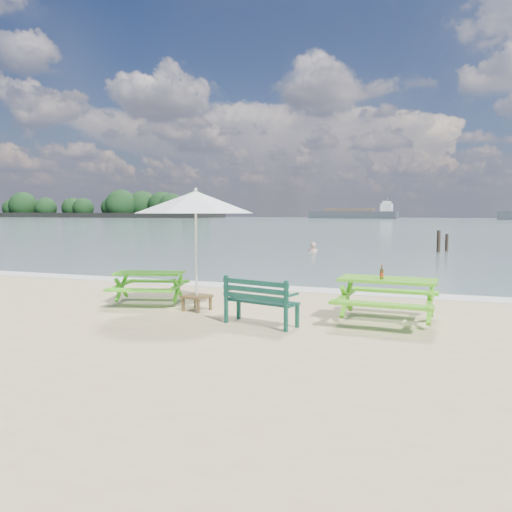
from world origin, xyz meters
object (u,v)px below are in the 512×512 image
(picnic_table_left, at_px, (150,288))
(side_table, at_px, (197,303))
(picnic_table_right, at_px, (387,302))
(swimmer, at_px, (313,259))
(beer_bottle, at_px, (382,274))
(patio_umbrella, at_px, (196,202))
(park_bench, at_px, (261,311))

(picnic_table_left, xyz_separation_m, side_table, (1.36, -0.38, -0.17))
(picnic_table_right, bearing_deg, swimmer, 107.90)
(picnic_table_right, xyz_separation_m, swimmer, (-5.21, 16.12, -0.82))
(picnic_table_right, distance_m, beer_bottle, 0.54)
(patio_umbrella, bearing_deg, side_table, 0.00)
(picnic_table_right, height_order, park_bench, park_bench)
(park_bench, xyz_separation_m, patio_umbrella, (-1.69, 0.79, 1.98))
(swimmer, bearing_deg, park_bench, -79.77)
(picnic_table_right, height_order, beer_bottle, beer_bottle)
(picnic_table_right, relative_size, beer_bottle, 7.51)
(picnic_table_left, bearing_deg, swimmer, 90.12)
(picnic_table_left, relative_size, side_table, 3.29)
(side_table, bearing_deg, park_bench, -25.16)
(park_bench, bearing_deg, patio_umbrella, 154.84)
(picnic_table_left, xyz_separation_m, picnic_table_right, (5.17, -0.21, 0.06))
(picnic_table_left, bearing_deg, side_table, -15.72)
(picnic_table_left, distance_m, beer_bottle, 5.12)
(picnic_table_left, xyz_separation_m, park_bench, (3.05, -1.18, -0.08))
(picnic_table_left, height_order, park_bench, park_bench)
(side_table, relative_size, swimmer, 0.33)
(park_bench, height_order, side_table, park_bench)
(park_bench, bearing_deg, beer_bottle, 23.13)
(beer_bottle, relative_size, swimmer, 0.15)
(side_table, height_order, swimmer, swimmer)
(side_table, distance_m, patio_umbrella, 2.07)
(picnic_table_right, xyz_separation_m, side_table, (-3.81, -0.18, -0.23))
(park_bench, bearing_deg, swimmer, 100.23)
(picnic_table_left, distance_m, picnic_table_right, 5.18)
(picnic_table_left, height_order, side_table, picnic_table_left)
(picnic_table_right, relative_size, patio_umbrella, 0.67)
(side_table, xyz_separation_m, swimmer, (-1.40, 16.29, -0.59))
(beer_bottle, distance_m, swimmer, 17.06)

